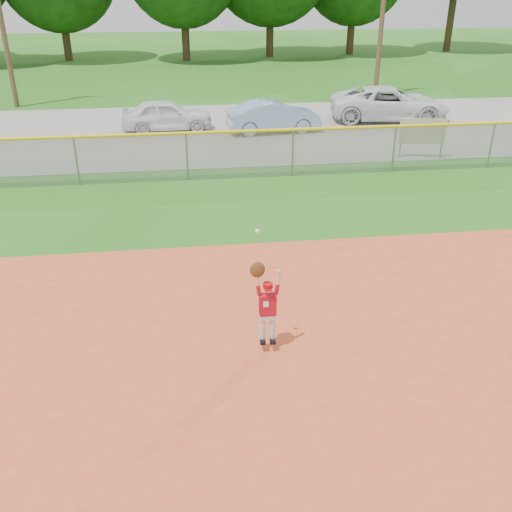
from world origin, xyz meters
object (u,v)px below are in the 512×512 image
(car_blue, at_px, (273,117))
(sponsor_sign, at_px, (423,132))
(car_white_b, at_px, (389,104))
(car_white_a, at_px, (167,115))
(ballplayer, at_px, (266,303))

(car_blue, height_order, sponsor_sign, sponsor_sign)
(car_blue, bearing_deg, car_white_b, -81.05)
(car_blue, distance_m, sponsor_sign, 6.22)
(car_white_a, distance_m, ballplayer, 15.73)
(car_white_b, relative_size, sponsor_sign, 3.28)
(car_blue, relative_size, sponsor_sign, 2.41)
(car_white_b, xyz_separation_m, ballplayer, (-7.81, -16.22, 0.23))
(car_blue, bearing_deg, sponsor_sign, -139.03)
(car_white_a, distance_m, car_blue, 4.37)
(ballplayer, bearing_deg, car_blue, 80.51)
(car_blue, relative_size, ballplayer, 1.77)
(car_white_b, distance_m, sponsor_sign, 5.72)
(car_white_a, bearing_deg, ballplayer, -175.58)
(sponsor_sign, xyz_separation_m, ballplayer, (-7.01, -10.55, 0.04))
(car_blue, height_order, ballplayer, ballplayer)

